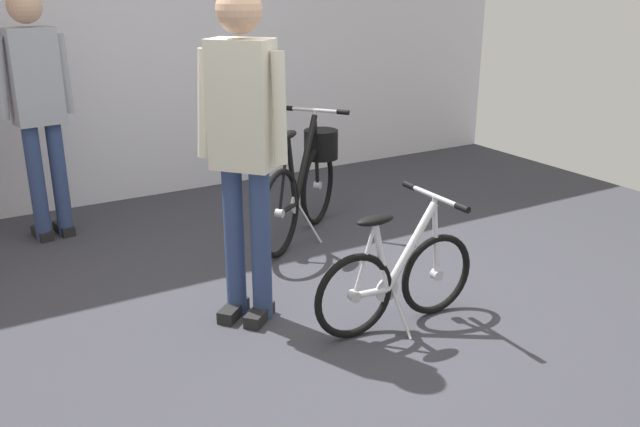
# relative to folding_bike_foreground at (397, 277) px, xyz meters

# --- Properties ---
(ground_plane) EXTENTS (7.43, 7.43, 0.00)m
(ground_plane) POSITION_rel_folding_bike_foreground_xyz_m (-0.36, 0.22, -0.28)
(ground_plane) COLOR #38383F
(back_wall) EXTENTS (7.43, 0.10, 3.19)m
(back_wall) POSITION_rel_folding_bike_foreground_xyz_m (-0.36, 3.03, 1.31)
(back_wall) COLOR silver
(back_wall) RESTS_ON ground_plane
(folding_bike_foreground) EXTENTS (1.02, 0.53, 0.73)m
(folding_bike_foreground) POSITION_rel_folding_bike_foreground_xyz_m (0.00, 0.00, 0.00)
(folding_bike_foreground) COLOR black
(folding_bike_foreground) RESTS_ON ground_plane
(display_bike_left) EXTENTS (1.06, 0.86, 0.92)m
(display_bike_left) POSITION_rel_folding_bike_foreground_xyz_m (0.29, 1.49, 0.14)
(display_bike_left) COLOR black
(display_bike_left) RESTS_ON ground_plane
(visitor_near_wall) EXTENTS (0.39, 0.42, 1.78)m
(visitor_near_wall) POSITION_rel_folding_bike_foreground_xyz_m (-0.64, 0.51, 0.75)
(visitor_near_wall) COLOR navy
(visitor_near_wall) RESTS_ON ground_plane
(visitor_browsing) EXTENTS (0.53, 0.31, 1.75)m
(visitor_browsing) POSITION_rel_folding_bike_foreground_xyz_m (-1.35, 2.35, 0.73)
(visitor_browsing) COLOR navy
(visitor_browsing) RESTS_ON ground_plane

